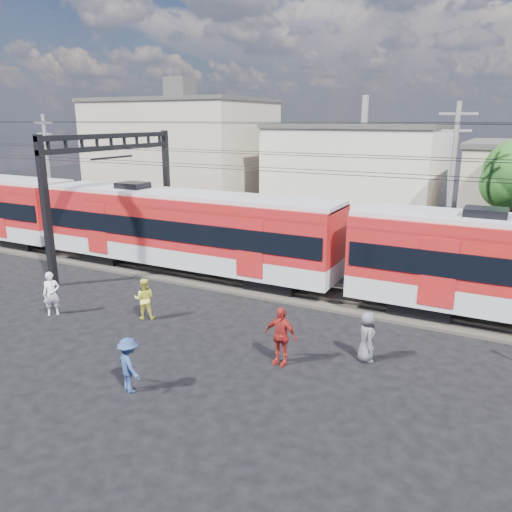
% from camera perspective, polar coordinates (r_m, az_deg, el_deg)
% --- Properties ---
extents(ground, '(120.00, 120.00, 0.00)m').
position_cam_1_polar(ground, '(16.80, -8.16, -11.85)').
color(ground, black).
rests_on(ground, ground).
extents(track_bed, '(70.00, 3.40, 0.12)m').
position_cam_1_polar(track_bed, '(23.20, 3.35, -3.73)').
color(track_bed, '#2D2823').
rests_on(track_bed, ground).
extents(rail_near, '(70.00, 0.12, 0.12)m').
position_cam_1_polar(rail_near, '(22.51, 2.57, -4.00)').
color(rail_near, '#59544C').
rests_on(rail_near, track_bed).
extents(rail_far, '(70.00, 0.12, 0.12)m').
position_cam_1_polar(rail_far, '(23.81, 4.09, -2.93)').
color(rail_far, '#59544C').
rests_on(rail_far, track_bed).
extents(commuter_train, '(50.30, 3.08, 4.17)m').
position_cam_1_polar(commuter_train, '(25.13, -7.76, 3.20)').
color(commuter_train, black).
rests_on(commuter_train, ground).
extents(catenary, '(70.00, 9.30, 7.52)m').
position_cam_1_polar(catenary, '(26.74, -13.88, 9.56)').
color(catenary, black).
rests_on(catenary, ground).
extents(building_west, '(14.28, 10.20, 9.30)m').
position_cam_1_polar(building_west, '(44.47, -8.39, 11.37)').
color(building_west, gray).
rests_on(building_west, ground).
extents(building_midwest, '(12.24, 12.24, 7.30)m').
position_cam_1_polar(building_midwest, '(40.73, 11.97, 9.44)').
color(building_midwest, beige).
rests_on(building_midwest, ground).
extents(utility_pole_mid, '(1.80, 0.24, 8.50)m').
position_cam_1_polar(utility_pole_mid, '(27.37, 21.42, 7.81)').
color(utility_pole_mid, slate).
rests_on(utility_pole_mid, ground).
extents(utility_pole_west, '(1.80, 0.24, 8.00)m').
position_cam_1_polar(utility_pole_west, '(40.53, -22.67, 9.46)').
color(utility_pole_west, slate).
rests_on(utility_pole_west, ground).
extents(pedestrian_a, '(0.75, 0.76, 1.77)m').
position_cam_1_polar(pedestrian_a, '(21.66, -22.33, -4.00)').
color(pedestrian_a, silver).
rests_on(pedestrian_a, ground).
extents(pedestrian_b, '(1.00, 0.94, 1.65)m').
position_cam_1_polar(pedestrian_b, '(20.15, -12.65, -4.78)').
color(pedestrian_b, '#E1DB46').
rests_on(pedestrian_b, ground).
extents(pedestrian_c, '(1.22, 0.99, 1.65)m').
position_cam_1_polar(pedestrian_c, '(15.09, -14.32, -11.99)').
color(pedestrian_c, navy).
rests_on(pedestrian_c, ground).
extents(pedestrian_d, '(1.17, 0.55, 1.94)m').
position_cam_1_polar(pedestrian_d, '(16.11, 2.80, -9.10)').
color(pedestrian_d, maroon).
rests_on(pedestrian_d, ground).
extents(pedestrian_e, '(0.88, 0.98, 1.68)m').
position_cam_1_polar(pedestrian_e, '(16.74, 12.52, -8.99)').
color(pedestrian_e, '#525357').
rests_on(pedestrian_e, ground).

